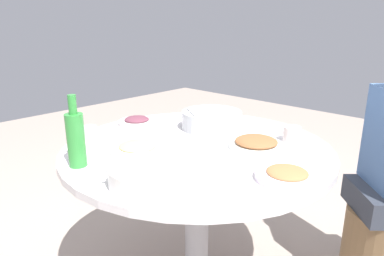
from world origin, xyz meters
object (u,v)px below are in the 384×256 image
Objects in this scene: round_dining_table at (197,171)px; tea_cup_near at (90,133)px; rice_bowl at (212,120)px; stool_for_diner_left at (382,252)px; dish_stirfry at (256,143)px; green_bottle at (76,138)px; soup_bowl at (148,176)px; dish_eggplant at (137,121)px; tea_cup_far at (292,134)px; dish_tofu_braise at (287,175)px; dish_noodles at (138,148)px.

tea_cup_near is (-0.28, 0.43, 0.16)m from round_dining_table.
stool_for_diner_left is (0.38, -0.79, -0.60)m from rice_bowl.
green_bottle is (-0.64, 0.38, 0.09)m from dish_stirfry.
soup_bowl reaches higher than round_dining_table.
dish_stirfry is at bearing -104.29° from rice_bowl.
round_dining_table is 5.96× the size of dish_eggplant.
tea_cup_far reaches higher than stool_for_diner_left.
tea_cup_far is (0.74, -0.13, 0.00)m from soup_bowl.
round_dining_table is 0.49m from dish_eggplant.
soup_bowl is at bearing 169.78° from tea_cup_far.
round_dining_table is 0.45m from soup_bowl.
tea_cup_near reaches higher than dish_tofu_braise.
soup_bowl reaches higher than dish_stirfry.
green_bottle reaches higher than dish_tofu_braise.
rice_bowl is 0.47m from dish_noodles.
stool_for_diner_left is at bearing -50.51° from tea_cup_near.
tea_cup_near is 0.94m from tea_cup_far.
rice_bowl reaches higher than tea_cup_far.
rice_bowl is at bearing 22.48° from soup_bowl.
dish_noodles is 0.51m from dish_stirfry.
tea_cup_far reaches higher than dish_eggplant.
dish_stirfry is (0.56, -0.06, -0.01)m from soup_bowl.
soup_bowl is 0.33m from dish_noodles.
dish_tofu_braise is at bearing -75.35° from tea_cup_near.
stool_for_diner_left is at bearing -44.88° from dish_stirfry.
dish_tofu_braise is at bearing -94.54° from dish_eggplant.
dish_eggplant is 1.40m from stool_for_diner_left.
round_dining_table is 5.35× the size of dish_tofu_braise.
dish_eggplant is (0.25, 0.33, 0.00)m from dish_noodles.
soup_bowl is 1.29m from stool_for_diner_left.
soup_bowl reaches higher than dish_noodles.
soup_bowl is at bearing 137.64° from dish_tofu_braise.
dish_stirfry is (-0.08, -0.33, -0.03)m from rice_bowl.
dish_tofu_braise is at bearing -116.03° from rice_bowl.
rice_bowl is (0.24, 0.12, 0.17)m from round_dining_table.
rice_bowl reaches higher than dish_stirfry.
rice_bowl reaches higher than round_dining_table.
tea_cup_far reaches higher than dish_stirfry.
dish_eggplant is at bearing 54.93° from soup_bowl.
green_bottle is (-0.51, -0.29, 0.10)m from dish_eggplant.
soup_bowl is at bearing 173.75° from dish_stirfry.
soup_bowl is 0.97× the size of green_bottle.
green_bottle is 0.94m from tea_cup_far.
dish_stirfry is 0.77m from tea_cup_near.
rice_bowl reaches higher than soup_bowl.
stool_for_diner_left is (0.59, -1.13, -0.57)m from dish_eggplant.
dish_stirfry is at bearing -6.25° from soup_bowl.
tea_cup_near reaches higher than dish_stirfry.
soup_bowl is at bearing -157.52° from rice_bowl.
green_bottle is 0.62× the size of stool_for_diner_left.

